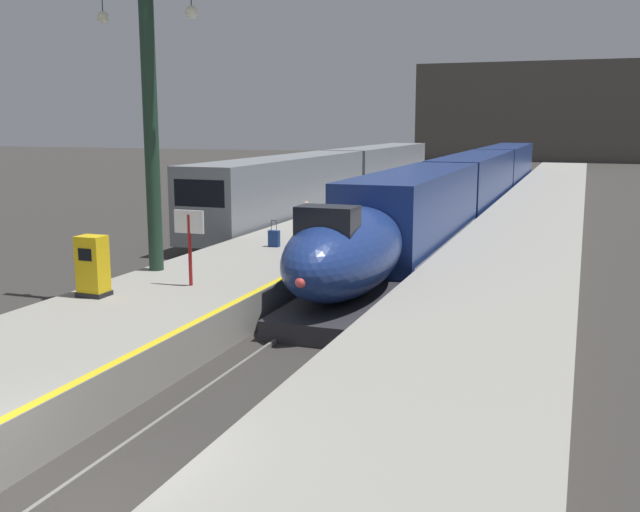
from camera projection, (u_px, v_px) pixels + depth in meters
platform_left at (346, 230)px, 34.47m from camera, size 4.80×110.00×1.05m
platform_right at (524, 240)px, 31.76m from camera, size 4.80×110.00×1.05m
platform_left_safety_stripe at (394, 221)px, 33.61m from camera, size 0.20×107.80×0.01m
rail_main_left at (427, 235)px, 35.99m from camera, size 0.08×110.00×0.12m
rail_main_right at (458, 237)px, 35.49m from camera, size 0.08×110.00×0.12m
rail_secondary_left at (276, 227)px, 38.71m from camera, size 0.08×110.00×0.12m
rail_secondary_right at (303, 229)px, 38.21m from camera, size 0.08×110.00×0.12m
highspeed_train_main at (471, 183)px, 43.64m from camera, size 2.92×57.25×3.60m
regional_train_adjacent at (341, 177)px, 46.12m from camera, size 2.85×36.60×3.80m
station_column_mid at (150, 99)px, 21.69m from camera, size 4.00×0.68×8.53m
passenger_near_edge at (306, 220)px, 26.50m from camera, size 0.56×0.28×1.69m
rolling_suitcase at (274, 238)px, 26.77m from camera, size 0.40×0.22×0.98m
ticket_machine_yellow at (93, 268)px, 19.09m from camera, size 0.76×0.62×1.60m
departure_info_board at (189, 232)px, 20.19m from camera, size 0.90×0.10×2.12m
terminus_back_wall at (542, 112)px, 103.37m from camera, size 36.00×2.00×14.00m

